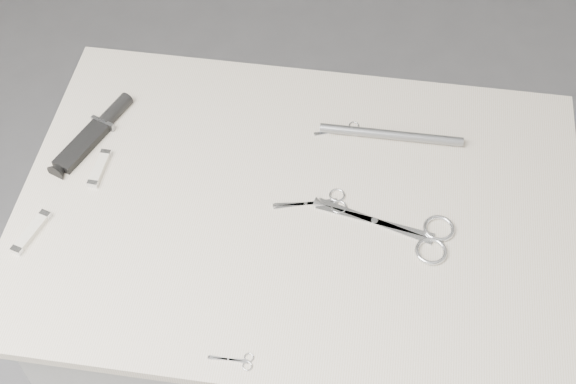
# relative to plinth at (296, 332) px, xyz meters

# --- Properties ---
(plinth) EXTENTS (0.90, 0.60, 0.90)m
(plinth) POSITION_rel_plinth_xyz_m (0.00, 0.00, 0.00)
(plinth) COLOR #B0B0AE
(plinth) RESTS_ON ground
(display_board) EXTENTS (1.00, 0.70, 0.02)m
(display_board) POSITION_rel_plinth_xyz_m (0.00, 0.00, 0.46)
(display_board) COLOR beige
(display_board) RESTS_ON plinth
(large_shears) EXTENTS (0.25, 0.12, 0.01)m
(large_shears) POSITION_rel_plinth_xyz_m (0.20, -0.03, 0.47)
(large_shears) COLOR silver
(large_shears) RESTS_ON display_board
(embroidery_scissors_a) EXTENTS (0.13, 0.06, 0.00)m
(embroidery_scissors_a) POSITION_rel_plinth_xyz_m (0.04, 0.02, 0.47)
(embroidery_scissors_a) COLOR silver
(embroidery_scissors_a) RESTS_ON display_board
(embroidery_scissors_b) EXTENTS (0.09, 0.05, 0.00)m
(embroidery_scissors_b) POSITION_rel_plinth_xyz_m (0.06, 0.19, 0.47)
(embroidery_scissors_b) COLOR silver
(embroidery_scissors_b) RESTS_ON display_board
(tiny_scissors) EXTENTS (0.07, 0.03, 0.00)m
(tiny_scissors) POSITION_rel_plinth_xyz_m (-0.05, -0.31, 0.47)
(tiny_scissors) COLOR silver
(tiny_scissors) RESTS_ON display_board
(sheathed_knife) EXTENTS (0.10, 0.20, 0.03)m
(sheathed_knife) POSITION_rel_plinth_xyz_m (-0.40, 0.12, 0.48)
(sheathed_knife) COLOR black
(sheathed_knife) RESTS_ON display_board
(pocket_knife_a) EXTENTS (0.02, 0.09, 0.01)m
(pocket_knife_a) POSITION_rel_plinth_xyz_m (-0.37, 0.03, 0.48)
(pocket_knife_a) COLOR silver
(pocket_knife_a) RESTS_ON display_board
(pocket_knife_b) EXTENTS (0.05, 0.10, 0.01)m
(pocket_knife_b) POSITION_rel_plinth_xyz_m (-0.45, -0.13, 0.48)
(pocket_knife_b) COLOR silver
(pocket_knife_b) RESTS_ON display_board
(metal_rail) EXTENTS (0.27, 0.02, 0.02)m
(metal_rail) POSITION_rel_plinth_xyz_m (0.15, 0.19, 0.48)
(metal_rail) COLOR gray
(metal_rail) RESTS_ON display_board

